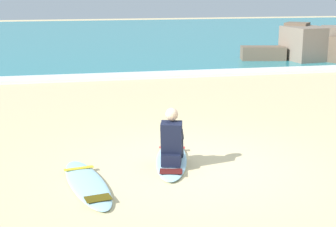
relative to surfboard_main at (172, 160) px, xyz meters
The scene contains 7 objects.
ground_plane 0.51m from the surfboard_main, 43.15° to the right, with size 80.00×80.00×0.00m, color beige.
sea 22.06m from the surfboard_main, 89.03° to the left, with size 80.00×28.00×0.10m, color teal.
breaking_foam 8.36m from the surfboard_main, 87.44° to the left, with size 80.00×0.90×0.11m, color white.
surfboard_main is the anchor object (origin of this frame).
surfer_seated 0.47m from the surfboard_main, 101.10° to the right, with size 0.52×0.77×0.95m.
surfboard_spare_near 1.67m from the surfboard_main, 152.04° to the right, with size 0.88×2.18×0.08m.
rock_outcrop_distant 13.08m from the surfboard_main, 52.48° to the left, with size 4.57×2.79×1.51m.
Camera 1 is at (-2.10, -7.65, 2.93)m, focal length 53.85 mm.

